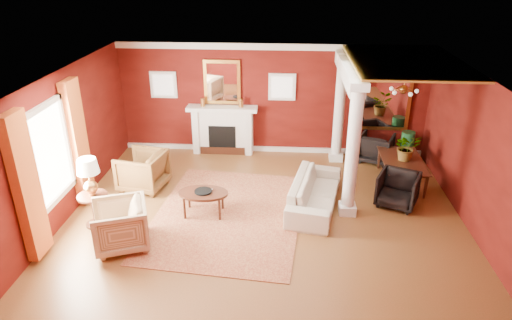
# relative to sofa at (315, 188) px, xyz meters

# --- Properties ---
(ground) EXTENTS (8.00, 8.00, 0.00)m
(ground) POSITION_rel_sofa_xyz_m (-1.03, -0.55, -0.44)
(ground) COLOR brown
(ground) RESTS_ON ground
(room_shell) EXTENTS (8.04, 7.04, 2.92)m
(room_shell) POSITION_rel_sofa_xyz_m (-1.03, -0.55, 1.58)
(room_shell) COLOR #61130D
(room_shell) RESTS_ON ground
(fireplace) EXTENTS (1.85, 0.42, 1.29)m
(fireplace) POSITION_rel_sofa_xyz_m (-2.33, 2.77, 0.21)
(fireplace) COLOR white
(fireplace) RESTS_ON ground
(overmantel_mirror) EXTENTS (0.95, 0.07, 1.15)m
(overmantel_mirror) POSITION_rel_sofa_xyz_m (-2.33, 2.91, 1.46)
(overmantel_mirror) COLOR gold
(overmantel_mirror) RESTS_ON fireplace
(flank_window_left) EXTENTS (0.70, 0.07, 0.70)m
(flank_window_left) POSITION_rel_sofa_xyz_m (-3.88, 2.92, 1.36)
(flank_window_left) COLOR white
(flank_window_left) RESTS_ON room_shell
(flank_window_right) EXTENTS (0.70, 0.07, 0.70)m
(flank_window_right) POSITION_rel_sofa_xyz_m (-0.78, 2.92, 1.36)
(flank_window_right) COLOR white
(flank_window_right) RESTS_ON room_shell
(left_window) EXTENTS (0.21, 2.55, 2.60)m
(left_window) POSITION_rel_sofa_xyz_m (-4.93, -1.15, 0.99)
(left_window) COLOR white
(left_window) RESTS_ON room_shell
(column_front) EXTENTS (0.36, 0.36, 2.80)m
(column_front) POSITION_rel_sofa_xyz_m (0.67, -0.25, 0.99)
(column_front) COLOR white
(column_front) RESTS_ON ground
(column_back) EXTENTS (0.36, 0.36, 2.80)m
(column_back) POSITION_rel_sofa_xyz_m (0.67, 2.45, 0.99)
(column_back) COLOR white
(column_back) RESTS_ON ground
(header_beam) EXTENTS (0.30, 3.20, 0.32)m
(header_beam) POSITION_rel_sofa_xyz_m (0.67, 1.35, 2.18)
(header_beam) COLOR white
(header_beam) RESTS_ON column_front
(amber_ceiling) EXTENTS (2.30, 3.40, 0.04)m
(amber_ceiling) POSITION_rel_sofa_xyz_m (1.82, 1.20, 2.43)
(amber_ceiling) COLOR gold
(amber_ceiling) RESTS_ON room_shell
(dining_mirror) EXTENTS (1.30, 0.07, 1.70)m
(dining_mirror) POSITION_rel_sofa_xyz_m (1.87, 2.91, 1.11)
(dining_mirror) COLOR gold
(dining_mirror) RESTS_ON room_shell
(chandelier) EXTENTS (0.60, 0.62, 0.75)m
(chandelier) POSITION_rel_sofa_xyz_m (1.87, 1.25, 1.81)
(chandelier) COLOR #B27738
(chandelier) RESTS_ON room_shell
(crown_trim) EXTENTS (8.00, 0.08, 0.16)m
(crown_trim) POSITION_rel_sofa_xyz_m (-1.03, 2.91, 2.38)
(crown_trim) COLOR white
(crown_trim) RESTS_ON room_shell
(base_trim) EXTENTS (8.00, 0.08, 0.12)m
(base_trim) POSITION_rel_sofa_xyz_m (-1.03, 2.91, -0.38)
(base_trim) COLOR white
(base_trim) RESTS_ON ground
(rug) EXTENTS (3.30, 4.18, 0.02)m
(rug) POSITION_rel_sofa_xyz_m (-1.79, -0.50, -0.43)
(rug) COLOR maroon
(rug) RESTS_ON ground
(sofa) EXTENTS (1.08, 2.32, 0.88)m
(sofa) POSITION_rel_sofa_xyz_m (0.00, 0.00, 0.00)
(sofa) COLOR beige
(sofa) RESTS_ON ground
(armchair_leopard) EXTENTS (1.05, 1.10, 0.97)m
(armchair_leopard) POSITION_rel_sofa_xyz_m (-3.87, 0.56, 0.05)
(armchair_leopard) COLOR black
(armchair_leopard) RESTS_ON ground
(armchair_stripe) EXTENTS (1.15, 1.19, 0.97)m
(armchair_stripe) POSITION_rel_sofa_xyz_m (-3.59, -1.71, 0.05)
(armchair_stripe) COLOR tan
(armchair_stripe) RESTS_ON ground
(coffee_table) EXTENTS (1.02, 1.02, 0.51)m
(coffee_table) POSITION_rel_sofa_xyz_m (-2.29, -0.49, 0.03)
(coffee_table) COLOR black
(coffee_table) RESTS_ON ground
(coffee_book) EXTENTS (0.16, 0.03, 0.21)m
(coffee_book) POSITION_rel_sofa_xyz_m (-2.28, -0.45, 0.18)
(coffee_book) COLOR black
(coffee_book) RESTS_ON coffee_table
(side_table) EXTENTS (0.58, 0.58, 1.44)m
(side_table) POSITION_rel_sofa_xyz_m (-4.35, -1.05, 0.52)
(side_table) COLOR black
(side_table) RESTS_ON ground
(dining_table) EXTENTS (0.60, 1.66, 0.92)m
(dining_table) POSITION_rel_sofa_xyz_m (2.09, 1.26, 0.02)
(dining_table) COLOR black
(dining_table) RESTS_ON ground
(dining_chair_near) EXTENTS (1.03, 1.00, 0.81)m
(dining_chair_near) POSITION_rel_sofa_xyz_m (1.75, 0.18, -0.03)
(dining_chair_near) COLOR black
(dining_chair_near) RESTS_ON ground
(dining_chair_far) EXTENTS (1.02, 1.00, 0.82)m
(dining_chair_far) POSITION_rel_sofa_xyz_m (1.68, 2.45, -0.03)
(dining_chair_far) COLOR black
(dining_chair_far) RESTS_ON ground
(green_urn) EXTENTS (0.37, 0.37, 0.89)m
(green_urn) POSITION_rel_sofa_xyz_m (2.40, 2.29, -0.09)
(green_urn) COLOR #164521
(green_urn) RESTS_ON ground
(potted_plant) EXTENTS (0.65, 0.71, 0.49)m
(potted_plant) POSITION_rel_sofa_xyz_m (2.11, 1.27, 0.73)
(potted_plant) COLOR #26591E
(potted_plant) RESTS_ON dining_table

